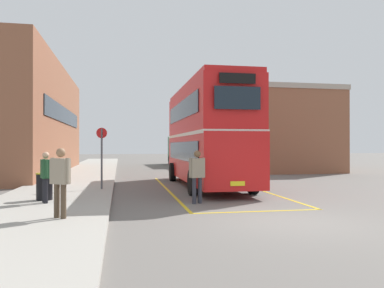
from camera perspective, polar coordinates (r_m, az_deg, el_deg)
name	(u,v)px	position (r m, az deg, el deg)	size (l,w,h in m)	color
ground_plane	(188,177)	(24.02, -0.61, -4.91)	(135.60, 135.60, 0.00)	#66605B
sidewalk_left	(85,174)	(26.13, -15.79, -4.37)	(4.00, 57.60, 0.14)	#A39E93
brick_building_left	(19,120)	(29.23, -24.47, 3.26)	(6.13, 20.13, 7.46)	brown
depot_building_right	(270,132)	(33.47, 11.65, 1.75)	(6.20, 13.88, 6.23)	brown
double_decker_bus	(206,134)	(18.12, 2.17, 1.54)	(2.80, 10.09, 4.75)	black
single_deck_bus	(187,149)	(37.71, -0.76, -0.74)	(3.02, 8.50, 3.02)	black
pedestrian_boarding	(197,172)	(12.79, 0.76, -4.28)	(0.56, 0.38, 1.78)	#2D2D38
pedestrian_waiting_near	(45,174)	(12.87, -21.13, -4.17)	(0.36, 0.52, 1.61)	black
pedestrian_waiting_far	(60,177)	(10.03, -19.14, -4.73)	(0.53, 0.48, 1.74)	#473828
litter_bin	(44,186)	(13.63, -21.23, -5.93)	(0.55, 0.55, 0.90)	black
bus_stop_sign	(102,152)	(16.31, -13.37, -1.16)	(0.44, 0.10, 2.55)	#4C4C51
bay_marking_yellow	(216,191)	(16.40, 3.62, -7.05)	(4.20, 12.09, 0.01)	gold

